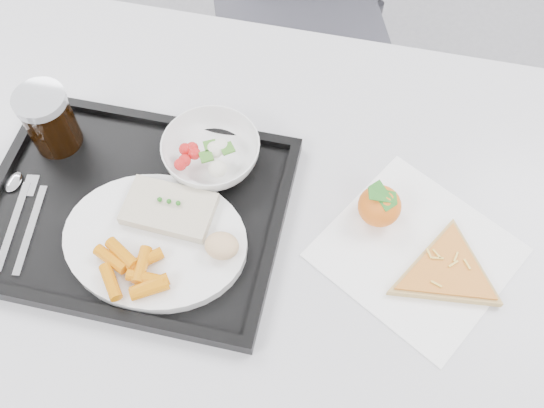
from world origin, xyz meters
TOP-DOWN VIEW (x-y plane):
  - table at (0.00, 0.30)m, footprint 1.20×0.80m
  - tray at (-0.16, 0.26)m, footprint 0.45×0.35m
  - dinner_plate at (-0.10, 0.21)m, footprint 0.27×0.27m
  - fish_fillet at (-0.10, 0.26)m, footprint 0.13×0.08m
  - bread_roll at (-0.00, 0.21)m, footprint 0.06×0.05m
  - salad_bowl at (-0.06, 0.37)m, footprint 0.15×0.15m
  - cola_glass at (-0.31, 0.36)m, footprint 0.08×0.08m
  - cutlery at (-0.32, 0.22)m, footprint 0.09×0.17m
  - napkin at (0.27, 0.29)m, footprint 0.34×0.33m
  - tangerine at (0.21, 0.33)m, footprint 0.08×0.08m
  - pizza_slice at (0.32, 0.26)m, footprint 0.27×0.27m
  - carrot_pile at (-0.11, 0.15)m, footprint 0.12×0.09m
  - salad_contents at (-0.07, 0.36)m, footprint 0.09×0.07m

SIDE VIEW (x-z plane):
  - table at x=0.00m, z-range 0.31..1.06m
  - napkin at x=0.27m, z-range 0.75..0.75m
  - tray at x=-0.16m, z-range 0.75..0.77m
  - pizza_slice at x=0.32m, z-range 0.75..0.77m
  - cutlery at x=-0.32m, z-range 0.76..0.77m
  - dinner_plate at x=-0.10m, z-range 0.77..0.78m
  - tangerine at x=0.21m, z-range 0.75..0.82m
  - salad_bowl at x=-0.06m, z-range 0.77..0.81m
  - fish_fillet at x=-0.10m, z-range 0.78..0.80m
  - carrot_pile at x=-0.11m, z-range 0.78..0.81m
  - bread_roll at x=0.00m, z-range 0.78..0.81m
  - salad_contents at x=-0.07m, z-range 0.79..0.81m
  - cola_glass at x=-0.31m, z-range 0.77..0.88m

